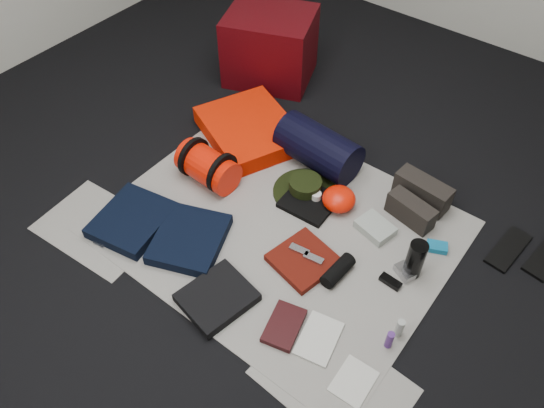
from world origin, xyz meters
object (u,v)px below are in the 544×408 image
Objects in this scene: red_cabinet at (270,47)px; water_bottle at (415,259)px; sleeping_pad at (249,130)px; navy_duffel at (318,148)px; stuff_sack at (208,167)px; paperback_book at (284,326)px; compact_camera at (404,272)px.

red_cabinet is 2.55× the size of water_bottle.
navy_duffel is at bearing 6.48° from sleeping_pad.
water_bottle is (0.75, -0.33, -0.01)m from navy_duffel.
stuff_sack is at bearing -92.03° from red_cabinet.
navy_duffel is at bearing 49.29° from stuff_sack.
navy_duffel is 2.17× the size of paperback_book.
sleeping_pad is 1.22m from water_bottle.
water_bottle is 0.66m from paperback_book.
water_bottle is (1.47, -0.84, -0.11)m from red_cabinet.
sleeping_pad is at bearing -84.24° from red_cabinet.
red_cabinet is at bearing 149.60° from navy_duffel.
water_bottle reaches higher than sleeping_pad.
compact_camera is at bearing -126.35° from water_bottle.
red_cabinet reaches higher than paperback_book.
water_bottle reaches higher than stuff_sack.
red_cabinet is 1.85m from paperback_book.
red_cabinet reaches higher than sleeping_pad.
sleeping_pad is 1.76× the size of stuff_sack.
compact_camera is (-0.02, -0.03, -0.08)m from water_bottle.
navy_duffel is 4.69× the size of compact_camera.
water_bottle is at bearing 48.90° from paperback_book.
sleeping_pad is (0.28, -0.56, -0.16)m from red_cabinet.
water_bottle is 2.14× the size of compact_camera.
paperback_book is (1.18, -1.42, -0.20)m from red_cabinet.
red_cabinet is 1.02m from stuff_sack.
water_bottle is at bearing 78.51° from compact_camera.
paperback_book is at bearing -44.02° from sleeping_pad.
stuff_sack is (0.33, -0.96, -0.12)m from red_cabinet.
water_bottle is at bearing -13.44° from sleeping_pad.
navy_duffel is 0.82m from compact_camera.
red_cabinet is 1.70m from compact_camera.
compact_camera is at bearing -14.97° from sleeping_pad.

